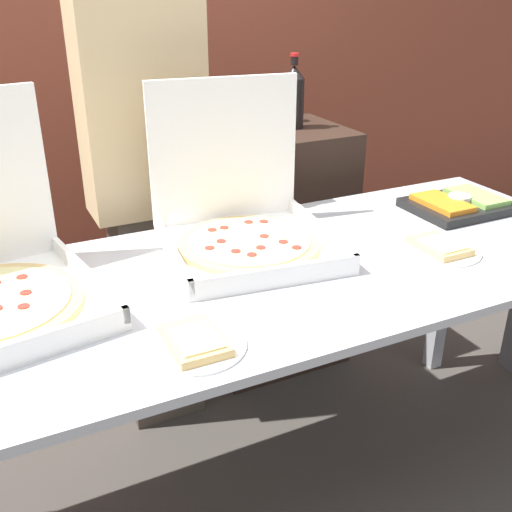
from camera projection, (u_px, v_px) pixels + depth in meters
name	position (u px, v px, depth m)	size (l,w,h in m)	color
ground_plane	(256.00, 504.00, 2.02)	(16.00, 16.00, 0.00)	#423D38
brick_wall_behind	(99.00, 29.00, 2.82)	(10.00, 0.06, 2.80)	brown
buffet_table	(256.00, 305.00, 1.70)	(2.26, 0.85, 0.88)	#B7BABF
pizza_box_far_left	(243.00, 219.00, 1.79)	(0.53, 0.54, 0.47)	white
paper_plate_front_center	(439.00, 248.00, 1.78)	(0.25, 0.25, 0.03)	white
paper_plate_front_right	(195.00, 342.00, 1.32)	(0.23, 0.23, 0.03)	white
veggie_tray	(459.00, 204.00, 2.09)	(0.34, 0.26, 0.05)	black
sideboard_podium	(273.00, 250.00, 2.63)	(0.58, 0.45, 1.06)	black
soda_bottle	(294.00, 96.00, 2.39)	(0.08, 0.08, 0.29)	black
soda_can_silver	(285.00, 107.00, 2.52)	(0.07, 0.07, 0.12)	silver
soda_can_colored	(263.00, 110.00, 2.45)	(0.07, 0.07, 0.12)	gold
person_guest_cap	(148.00, 187.00, 2.09)	(0.40, 0.22, 1.82)	#473D33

